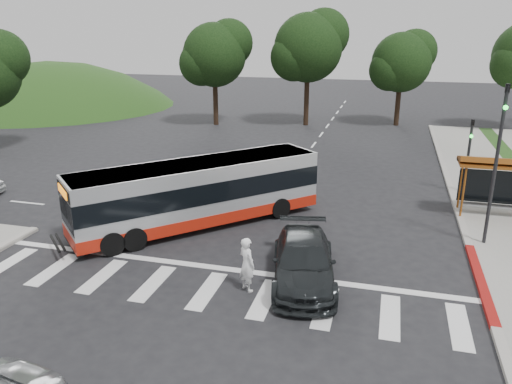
% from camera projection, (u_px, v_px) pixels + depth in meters
% --- Properties ---
extents(ground, '(140.00, 140.00, 0.00)m').
position_uv_depth(ground, '(248.00, 235.00, 21.44)').
color(ground, black).
rests_on(ground, ground).
extents(sidewalk_east, '(4.00, 40.00, 0.12)m').
position_uv_depth(sidewalk_east, '(493.00, 197.00, 26.01)').
color(sidewalk_east, gray).
rests_on(sidewalk_east, ground).
extents(curb_east, '(0.30, 40.00, 0.15)m').
position_uv_depth(curb_east, '(452.00, 194.00, 26.50)').
color(curb_east, '#9E9991').
rests_on(curb_east, ground).
extents(curb_east_red, '(0.32, 6.00, 0.15)m').
position_uv_depth(curb_east_red, '(481.00, 281.00, 17.34)').
color(curb_east_red, maroon).
rests_on(curb_east_red, ground).
extents(hillside_nw, '(44.00, 44.00, 10.00)m').
position_uv_depth(hillside_nw, '(52.00, 106.00, 56.92)').
color(hillside_nw, '#173B13').
rests_on(hillside_nw, ground).
extents(crosswalk_ladder, '(18.00, 2.60, 0.01)m').
position_uv_depth(crosswalk_ladder, '(207.00, 291.00, 16.85)').
color(crosswalk_ladder, silver).
rests_on(crosswalk_ladder, ground).
extents(bus_shelter, '(4.20, 1.60, 2.86)m').
position_uv_depth(bus_shelter, '(507.00, 169.00, 22.69)').
color(bus_shelter, '#934D18').
rests_on(bus_shelter, sidewalk_east).
extents(traffic_signal_ne_tall, '(0.18, 0.37, 6.50)m').
position_uv_depth(traffic_signal_ne_tall, '(498.00, 153.00, 19.20)').
color(traffic_signal_ne_tall, black).
rests_on(traffic_signal_ne_tall, ground).
extents(traffic_signal_ne_short, '(0.18, 0.37, 4.00)m').
position_uv_depth(traffic_signal_ne_short, '(469.00, 148.00, 26.05)').
color(traffic_signal_ne_short, black).
rests_on(traffic_signal_ne_short, ground).
extents(tree_north_a, '(6.60, 6.15, 10.17)m').
position_uv_depth(tree_north_a, '(309.00, 46.00, 43.64)').
color(tree_north_a, black).
rests_on(tree_north_a, ground).
extents(tree_north_b, '(5.72, 5.33, 8.43)m').
position_uv_depth(tree_north_b, '(402.00, 61.00, 43.87)').
color(tree_north_b, black).
rests_on(tree_north_b, ground).
extents(tree_north_c, '(6.16, 5.74, 9.30)m').
position_uv_depth(tree_north_c, '(215.00, 54.00, 44.00)').
color(tree_north_c, black).
rests_on(tree_north_c, ground).
extents(transit_bus, '(9.50, 9.79, 2.90)m').
position_uv_depth(transit_bus, '(199.00, 194.00, 22.06)').
color(transit_bus, '#ADAFB2').
rests_on(transit_bus, ground).
extents(pedestrian, '(0.83, 0.79, 1.90)m').
position_uv_depth(pedestrian, '(247.00, 264.00, 16.64)').
color(pedestrian, white).
rests_on(pedestrian, ground).
extents(dark_sedan, '(3.10, 5.53, 1.52)m').
position_uv_depth(dark_sedan, '(304.00, 261.00, 17.28)').
color(dark_sedan, '#212426').
rests_on(dark_sedan, ground).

